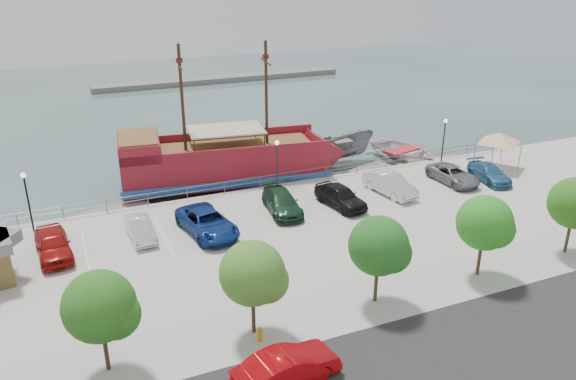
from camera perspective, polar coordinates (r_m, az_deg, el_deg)
name	(u,v)px	position (r m, az deg, el deg)	size (l,w,h in m)	color
ground	(312,237)	(39.96, 2.46, -4.77)	(160.00, 160.00, 0.00)	#314949
street	(462,364)	(28.18, 17.25, -16.48)	(100.00, 8.00, 0.04)	black
sidewalk	(390,297)	(31.96, 10.36, -10.62)	(100.00, 4.00, 0.05)	#9E9D98
seawall_railing	(271,180)	(45.86, -1.71, 1.02)	(50.00, 0.06, 1.00)	slate
far_shore	(221,79)	(92.38, -6.83, 11.12)	(40.00, 3.00, 0.80)	slate
pirate_ship	(241,161)	(48.58, -4.75, 2.96)	(20.42, 7.98, 12.73)	maroon
patrol_boat	(342,150)	(54.18, 5.46, 4.08)	(2.52, 6.71, 2.60)	slate
speedboat	(403,153)	(55.80, 11.60, 3.69)	(5.25, 7.36, 1.52)	silver
dock_west	(102,215)	(45.00, -18.37, -2.43)	(7.25, 2.07, 0.41)	gray
dock_mid	(360,174)	(51.34, 7.37, 1.64)	(6.97, 1.99, 0.40)	slate
dock_east	(429,163)	(55.36, 14.11, 2.68)	(6.69, 1.91, 0.38)	gray
canopy_tent	(500,133)	(52.69, 20.75, 5.46)	(5.08, 5.08, 3.65)	slate
street_sedan	(287,368)	(25.55, -0.12, -17.63)	(1.70, 4.86, 1.60)	#B2080C
fire_hydrant	(260,334)	(28.06, -2.90, -14.38)	(0.28, 0.28, 0.82)	orange
lamp_post_left	(26,192)	(41.11, -25.04, -0.15)	(0.36, 0.36, 4.28)	black
lamp_post_mid	(277,157)	(43.89, -1.12, 3.39)	(0.36, 0.36, 4.28)	black
lamp_post_right	(444,134)	(51.77, 15.59, 5.54)	(0.36, 0.36, 4.28)	black
tree_b	(103,308)	(25.96, -18.25, -11.35)	(3.30, 3.20, 5.00)	#473321
tree_c	(256,275)	(27.08, -3.30, -8.62)	(3.30, 3.20, 5.00)	#473321
tree_d	(382,248)	(29.83, 9.49, -5.79)	(3.30, 3.20, 5.00)	#473321
tree_e	(487,224)	(33.84, 19.59, -3.31)	(3.30, 3.20, 5.00)	#473321
parked_car_a	(53,244)	(37.95, -22.77, -5.09)	(1.98, 4.91, 1.67)	maroon
parked_car_b	(140,229)	(38.57, -14.78, -3.81)	(1.44, 4.14, 1.36)	silver
parked_car_c	(207,222)	(38.24, -8.22, -3.29)	(2.68, 5.81, 1.61)	navy
parked_car_d	(282,202)	(41.06, -0.62, -1.26)	(2.12, 5.22, 1.52)	#183B25
parked_car_e	(341,196)	(42.15, 5.36, -0.61)	(1.95, 4.83, 1.65)	black
parked_car_f	(390,184)	(44.94, 10.34, 0.59)	(1.72, 4.92, 1.62)	silver
parked_car_g	(453,175)	(48.49, 16.42, 1.51)	(2.30, 4.98, 1.38)	slate
parked_car_h	(489,173)	(49.83, 19.77, 1.63)	(1.91, 4.70, 1.36)	#2B658A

